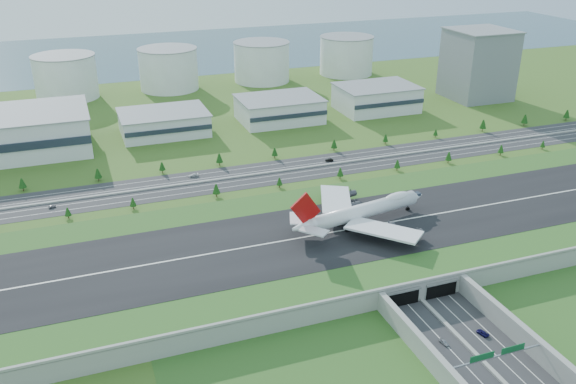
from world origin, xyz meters
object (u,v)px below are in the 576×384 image
object	(u,v)px
car_7	(193,175)
car_4	(52,207)
car_0	(444,342)
office_tower	(478,65)
car_5	(329,160)
boeing_747	(361,211)
car_2	(483,333)
fuel_tank_a	(66,77)

from	to	relation	value
car_7	car_4	bearing A→B (deg)	-77.47
car_0	office_tower	bearing A→B (deg)	43.76
office_tower	car_5	size ratio (longest dim) A/B	11.00
boeing_747	car_0	bearing A→B (deg)	-105.20
office_tower	boeing_747	xyz separation A→B (m)	(-200.46, -191.63, -12.97)
office_tower	car_2	distance (m)	332.81
car_0	car_5	size ratio (longest dim) A/B	0.84
office_tower	fuel_tank_a	world-z (taller)	office_tower
fuel_tank_a	car_7	size ratio (longest dim) A/B	8.56
car_0	car_2	xyz separation A→B (m)	(16.05, -0.22, -0.04)
boeing_747	car_4	xyz separation A→B (m)	(-134.67, 85.01, -13.75)
office_tower	car_4	size ratio (longest dim) A/B	14.20
car_4	car_0	bearing A→B (deg)	-159.52
fuel_tank_a	car_4	size ratio (longest dim) A/B	12.91
car_4	car_5	world-z (taller)	car_5
fuel_tank_a	car_7	xyz separation A→B (m)	(62.26, -205.14, -16.53)
fuel_tank_a	car_7	distance (m)	215.01
boeing_747	car_7	distance (m)	117.33
car_2	car_5	distance (m)	177.39
car_7	car_0	bearing A→B (deg)	16.20
office_tower	car_5	distance (m)	199.79
office_tower	boeing_747	bearing A→B (deg)	-136.29
fuel_tank_a	car_7	bearing A→B (deg)	-73.12
car_7	office_tower	bearing A→B (deg)	109.78
office_tower	boeing_747	world-z (taller)	office_tower
car_7	car_2	bearing A→B (deg)	20.77
car_2	car_5	world-z (taller)	car_5
car_4	car_7	xyz separation A→B (m)	(77.39, 16.49, 0.19)
boeing_747	car_5	distance (m)	101.36
car_4	car_7	world-z (taller)	car_7
fuel_tank_a	boeing_747	xyz separation A→B (m)	(119.54, -306.63, -2.97)
car_5	car_7	xyz separation A→B (m)	(-83.88, 4.64, 0.02)
car_2	car_5	size ratio (longest dim) A/B	0.97
boeing_747	car_5	size ratio (longest dim) A/B	14.83
office_tower	boeing_747	distance (m)	277.63
office_tower	car_0	world-z (taller)	office_tower
office_tower	car_4	bearing A→B (deg)	-162.35
car_0	car_7	world-z (taller)	car_7
car_5	fuel_tank_a	bearing A→B (deg)	-134.11
boeing_747	car_7	xyz separation A→B (m)	(-57.28, 101.50, -13.56)
fuel_tank_a	car_5	xyz separation A→B (m)	(146.14, -209.77, -16.56)
boeing_747	car_5	xyz separation A→B (m)	(26.60, 96.86, -13.58)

